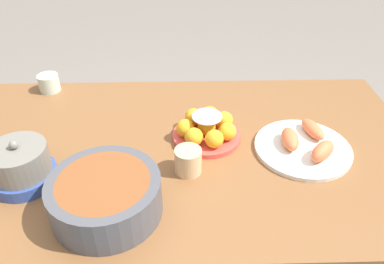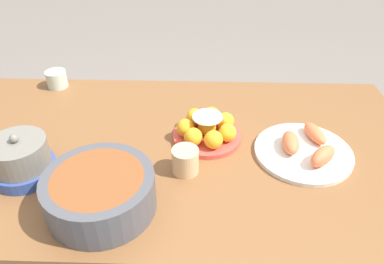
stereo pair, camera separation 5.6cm
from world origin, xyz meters
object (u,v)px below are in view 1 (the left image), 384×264
Objects in this scene: cake_plate at (207,129)px; cup_near at (49,83)px; dining_table at (178,168)px; cup_far at (188,161)px; warming_pot at (21,166)px; serving_bowl at (105,195)px; seafood_platter at (305,145)px.

cup_near is (0.59, -0.33, -0.00)m from cake_plate.
cup_far reaches higher than dining_table.
cake_plate is at bearing -159.95° from warming_pot.
cake_plate is 2.82× the size of cup_far.
serving_bowl is 0.26m from cup_far.
warming_pot is at bearing 8.22° from seafood_platter.
serving_bowl reaches higher than cake_plate.
seafood_platter is 0.37m from cup_far.
seafood_platter is 0.98m from cup_near.
cake_plate is 0.78× the size of serving_bowl.
serving_bowl is at bearing 56.18° from dining_table.
serving_bowl reaches higher than seafood_platter.
cake_plate is 0.41m from serving_bowl.
serving_bowl is 0.62m from seafood_platter.
seafood_platter is 3.82× the size of cup_far.
serving_bowl is 0.27m from warming_pot.
seafood_platter is 3.75× the size of cup_near.
cup_near is 1.02× the size of cup_far.
cake_plate is at bearing -155.29° from dining_table.
dining_table is at bearing -123.82° from serving_bowl.
cup_far is at bearing -144.82° from serving_bowl.
cup_near is at bearing -42.43° from cup_far.
cup_far is at bearing 68.67° from cake_plate.
warming_pot reaches higher than cake_plate.
serving_bowl is at bearing 154.77° from warming_pot.
cup_near is at bearing -28.81° from cake_plate.
dining_table is 8.70× the size of warming_pot.
cup_far is (0.06, 0.16, 0.00)m from cake_plate.
serving_bowl is 0.71m from cup_near.
cup_far is (-0.03, 0.12, 0.13)m from dining_table.
seafood_platter is at bearing 166.63° from cake_plate.
cake_plate reaches higher than seafood_platter.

